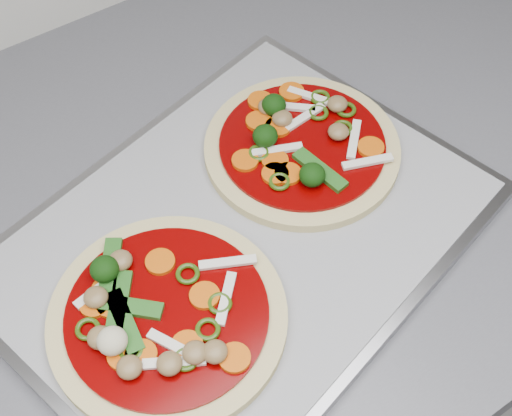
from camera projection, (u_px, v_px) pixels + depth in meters
base_cabinet at (445, 248)px, 1.19m from camera, size 3.60×0.60×0.86m
baking_tray at (240, 237)px, 0.63m from camera, size 0.49×0.41×0.01m
parchment at (240, 232)px, 0.63m from camera, size 0.46×0.39×0.00m
pizza_left at (162, 317)px, 0.57m from camera, size 0.27×0.27×0.03m
pizza_right at (301, 145)px, 0.67m from camera, size 0.19×0.19×0.03m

